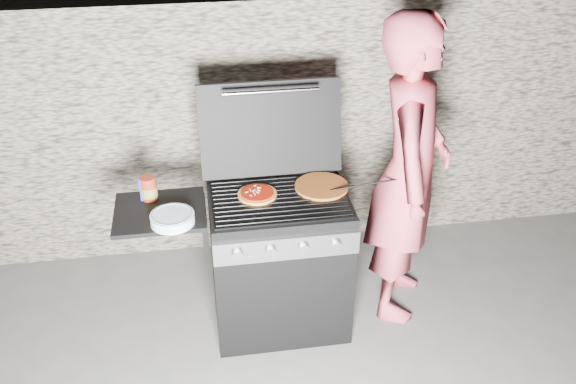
{
  "coord_description": "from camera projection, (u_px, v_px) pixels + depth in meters",
  "views": [
    {
      "loc": [
        -0.43,
        -3.06,
        2.82
      ],
      "look_at": [
        0.05,
        0.0,
        0.95
      ],
      "focal_mm": 40.0,
      "sensor_mm": 36.0,
      "label": 1
    }
  ],
  "objects": [
    {
      "name": "sauce_jar",
      "position": [
        149.0,
        188.0,
        3.61
      ],
      "size": [
        0.09,
        0.09,
        0.14
      ],
      "primitive_type": "cylinder",
      "rotation": [
        0.0,
        0.0,
        0.05
      ],
      "color": "maroon",
      "rests_on": "gas_grill"
    },
    {
      "name": "stone_wall",
      "position": [
        258.0,
        123.0,
        4.52
      ],
      "size": [
        8.0,
        0.35,
        1.8
      ],
      "primitive_type": "cube",
      "color": "#A0947C",
      "rests_on": "ground"
    },
    {
      "name": "blue_carton",
      "position": [
        146.0,
        190.0,
        3.59
      ],
      "size": [
        0.07,
        0.06,
        0.14
      ],
      "primitive_type": "cube",
      "rotation": [
        0.0,
        0.0,
        -0.4
      ],
      "color": "#1B2BC1",
      "rests_on": "gas_grill"
    },
    {
      "name": "tongs",
      "position": [
        363.0,
        185.0,
        3.67
      ],
      "size": [
        0.41,
        0.06,
        0.08
      ],
      "primitive_type": "cylinder",
      "rotation": [
        0.0,
        1.4,
        -0.12
      ],
      "color": "black",
      "rests_on": "gas_grill"
    },
    {
      "name": "plate_stack",
      "position": [
        172.0,
        219.0,
        3.42
      ],
      "size": [
        0.29,
        0.29,
        0.05
      ],
      "primitive_type": "cylinder",
      "rotation": [
        0.0,
        0.0,
        0.29
      ],
      "color": "white",
      "rests_on": "gas_grill"
    },
    {
      "name": "pizza_topped",
      "position": [
        257.0,
        194.0,
        3.65
      ],
      "size": [
        0.29,
        0.29,
        0.02
      ],
      "primitive_type": null,
      "rotation": [
        0.0,
        0.0,
        0.41
      ],
      "color": "#DFB575",
      "rests_on": "gas_grill"
    },
    {
      "name": "gas_grill",
      "position": [
        238.0,
        267.0,
        3.83
      ],
      "size": [
        1.34,
        0.79,
        0.91
      ],
      "primitive_type": null,
      "color": "black",
      "rests_on": "ground"
    },
    {
      "name": "ground",
      "position": [
        280.0,
        320.0,
        4.1
      ],
      "size": [
        50.0,
        50.0,
        0.0
      ],
      "primitive_type": "plane",
      "color": "#4E4D4C"
    },
    {
      "name": "pizza_plain",
      "position": [
        321.0,
        186.0,
        3.73
      ],
      "size": [
        0.37,
        0.37,
        0.02
      ],
      "primitive_type": "cylinder",
      "rotation": [
        0.0,
        0.0,
        -0.22
      ],
      "color": "orange",
      "rests_on": "gas_grill"
    },
    {
      "name": "person",
      "position": [
        409.0,
        172.0,
        3.78
      ],
      "size": [
        0.68,
        0.82,
        1.93
      ],
      "primitive_type": "imported",
      "rotation": [
        0.0,
        0.0,
        1.21
      ],
      "color": "#C34553",
      "rests_on": "ground"
    }
  ]
}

